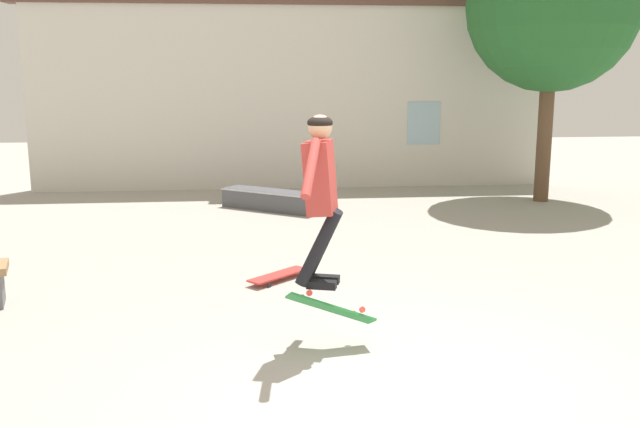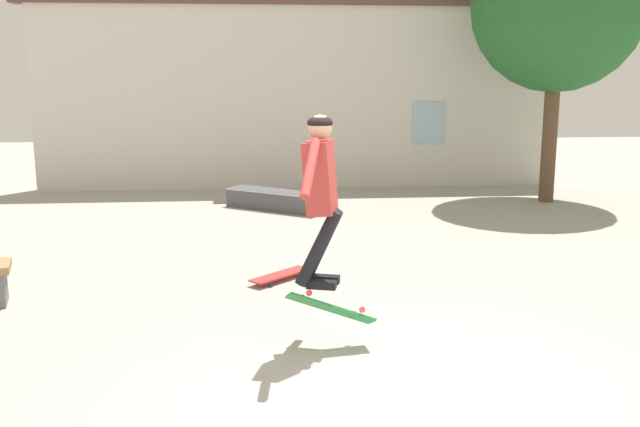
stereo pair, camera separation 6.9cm
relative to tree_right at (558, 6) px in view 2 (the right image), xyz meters
The scene contains 7 objects.
ground_plane 9.54m from the tree_right, 120.44° to the right, with size 40.00×40.00×0.00m, color #A39E93.
building_backdrop 5.14m from the tree_right, 154.70° to the left, with size 11.46×0.52×5.55m.
tree_right is the anchor object (origin of this frame).
skate_ledge 6.15m from the tree_right, behind, with size 1.84×1.52×0.34m.
skater 8.66m from the tree_right, 125.86° to the right, with size 0.46×1.26×1.51m.
skateboard_flipping 8.99m from the tree_right, 125.11° to the right, with size 0.82×0.27×0.41m.
skateboard_resting 7.86m from the tree_right, 137.80° to the right, with size 0.76×0.73×0.08m.
Camera 2 is at (-0.99, -5.24, 2.47)m, focal length 40.00 mm.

